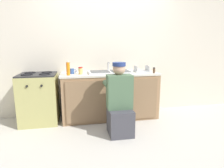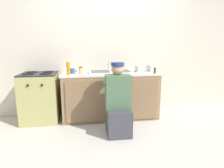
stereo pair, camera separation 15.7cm
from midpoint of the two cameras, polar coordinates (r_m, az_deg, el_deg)
The scene contains 13 objects.
ground_plane at distance 3.42m, azimuth 1.59°, elevation -11.70°, with size 12.00×12.00×0.00m, color beige.
back_wall at distance 3.79m, azimuth -0.02°, elevation 10.03°, with size 6.00×0.10×2.50m, color beige.
counter_cabinet at distance 3.55m, azimuth 0.82°, elevation -3.73°, with size 1.75×0.62×0.83m.
countertop at distance 3.47m, azimuth 0.81°, elevation 3.16°, with size 1.79×0.62×0.03m, color beige.
sink_double_basin at distance 3.47m, azimuth 0.81°, elevation 3.74°, with size 0.80×0.44×0.19m.
stove_range at distance 3.59m, azimuth -19.80°, elevation -3.81°, with size 0.63×0.62×0.89m.
plumber_person at distance 2.89m, azimuth 3.44°, elevation -6.37°, with size 0.42×0.61×1.10m.
spice_bottle_red at distance 3.86m, azimuth 12.15°, elevation 4.74°, with size 0.04×0.04×0.10m.
soap_bottle_orange at distance 3.27m, azimuth -11.82°, elevation 4.68°, with size 0.06×0.06×0.25m.
spice_bottle_pepper at distance 3.49m, azimuth 14.18°, elevation 3.96°, with size 0.04×0.04×0.10m.
dish_rack_tray at distance 3.66m, azimuth 10.51°, elevation 4.03°, with size 0.28×0.22×0.11m.
condiment_jar at distance 3.34m, azimuth -8.14°, elevation 4.09°, with size 0.07×0.07×0.13m.
coffee_mug at distance 3.42m, azimuth -10.66°, elevation 3.92°, with size 0.13×0.08×0.09m.
Camera 2 is at (-0.47, -3.11, 1.34)m, focal length 30.00 mm.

